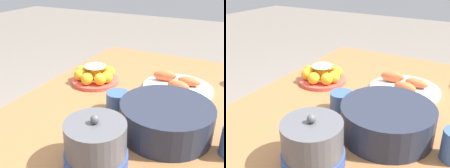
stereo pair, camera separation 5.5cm
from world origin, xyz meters
TOP-DOWN VIEW (x-y plane):
  - dining_table at (0.00, 0.00)m, footprint 1.35×0.88m
  - cake_plate at (-0.12, -0.24)m, footprint 0.22×0.22m
  - serving_bowl at (0.12, 0.17)m, footprint 0.30×0.30m
  - seafood_platter at (-0.22, 0.12)m, footprint 0.30×0.30m
  - cup_near at (0.06, -0.03)m, footprint 0.08×0.08m
  - warming_pot at (0.35, 0.04)m, footprint 0.18×0.18m

SIDE VIEW (x-z plane):
  - dining_table at x=0.00m, z-range 0.28..1.03m
  - seafood_platter at x=-0.22m, z-range 0.74..0.80m
  - cake_plate at x=-0.12m, z-range 0.74..0.83m
  - cup_near at x=0.06m, z-range 0.75..0.83m
  - serving_bowl at x=0.12m, z-range 0.76..0.86m
  - warming_pot at x=0.35m, z-range 0.74..0.90m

